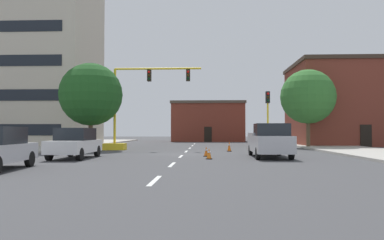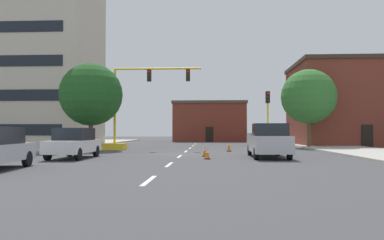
{
  "view_description": "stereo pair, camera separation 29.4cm",
  "coord_description": "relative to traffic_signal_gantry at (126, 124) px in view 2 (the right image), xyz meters",
  "views": [
    {
      "loc": [
        1.69,
        -25.48,
        1.56
      ],
      "look_at": [
        0.32,
        5.36,
        2.5
      ],
      "focal_mm": 34.21,
      "sensor_mm": 36.0,
      "label": 1
    },
    {
      "loc": [
        1.98,
        -25.47,
        1.56
      ],
      "look_at": [
        0.32,
        5.36,
        2.5
      ],
      "focal_mm": 34.21,
      "sensor_mm": 36.0,
      "label": 2
    }
  ],
  "objects": [
    {
      "name": "ground_plane",
      "position": [
        5.1,
        -4.56,
        -2.19
      ],
      "size": [
        160.0,
        160.0,
        0.0
      ],
      "primitive_type": "plane",
      "color": "#424244"
    },
    {
      "name": "sidewalk_left",
      "position": [
        -8.13,
        3.44,
        -2.12
      ],
      "size": [
        6.0,
        56.0,
        0.14
      ],
      "primitive_type": "cube",
      "color": "#B2ADA3",
      "rests_on": "ground_plane"
    },
    {
      "name": "sidewalk_right",
      "position": [
        18.34,
        3.44,
        -2.12
      ],
      "size": [
        6.0,
        56.0,
        0.14
      ],
      "primitive_type": "cube",
      "color": "#B2ADA3",
      "rests_on": "ground_plane"
    },
    {
      "name": "lane_stripe_seg_0",
      "position": [
        5.1,
        -18.56,
        -2.18
      ],
      "size": [
        0.16,
        2.4,
        0.01
      ],
      "primitive_type": "cube",
      "color": "silver",
      "rests_on": "ground_plane"
    },
    {
      "name": "lane_stripe_seg_1",
      "position": [
        5.1,
        -13.06,
        -2.18
      ],
      "size": [
        0.16,
        2.4,
        0.01
      ],
      "primitive_type": "cube",
      "color": "silver",
      "rests_on": "ground_plane"
    },
    {
      "name": "lane_stripe_seg_2",
      "position": [
        5.1,
        -7.56,
        -2.18
      ],
      "size": [
        0.16,
        2.4,
        0.01
      ],
      "primitive_type": "cube",
      "color": "silver",
      "rests_on": "ground_plane"
    },
    {
      "name": "lane_stripe_seg_3",
      "position": [
        5.1,
        -2.06,
        -2.18
      ],
      "size": [
        0.16,
        2.4,
        0.01
      ],
      "primitive_type": "cube",
      "color": "silver",
      "rests_on": "ground_plane"
    },
    {
      "name": "lane_stripe_seg_4",
      "position": [
        5.1,
        3.44,
        -2.18
      ],
      "size": [
        0.16,
        2.4,
        0.01
      ],
      "primitive_type": "cube",
      "color": "silver",
      "rests_on": "ground_plane"
    },
    {
      "name": "lane_stripe_seg_5",
      "position": [
        5.1,
        8.94,
        -2.18
      ],
      "size": [
        0.16,
        2.4,
        0.01
      ],
      "primitive_type": "cube",
      "color": "silver",
      "rests_on": "ground_plane"
    },
    {
      "name": "lane_stripe_seg_6",
      "position": [
        5.1,
        14.44,
        -2.18
      ],
      "size": [
        0.16,
        2.4,
        0.01
      ],
      "primitive_type": "cube",
      "color": "silver",
      "rests_on": "ground_plane"
    },
    {
      "name": "building_tall_left",
      "position": [
        -13.0,
        9.57,
        8.11
      ],
      "size": [
        14.13,
        10.48,
        20.56
      ],
      "color": "beige",
      "rests_on": "ground_plane"
    },
    {
      "name": "building_brick_center",
      "position": [
        6.76,
        26.37,
        0.84
      ],
      "size": [
        11.05,
        7.71,
        6.02
      ],
      "color": "brown",
      "rests_on": "ground_plane"
    },
    {
      "name": "building_row_right",
      "position": [
        22.12,
        11.27,
        2.37
      ],
      "size": [
        11.73,
        10.36,
        9.09
      ],
      "color": "brown",
      "rests_on": "ground_plane"
    },
    {
      "name": "traffic_signal_gantry",
      "position": [
        0.0,
        0.0,
        0.0
      ],
      "size": [
        8.1,
        1.2,
        6.83
      ],
      "color": "yellow",
      "rests_on": "ground_plane"
    },
    {
      "name": "traffic_light_pole_right",
      "position": [
        11.64,
        -0.08,
        1.34
      ],
      "size": [
        0.32,
        0.47,
        4.8
      ],
      "color": "yellow",
      "rests_on": "ground_plane"
    },
    {
      "name": "tree_right_mid",
      "position": [
        16.14,
        4.61,
        2.61
      ],
      "size": [
        5.1,
        5.1,
        7.35
      ],
      "color": "brown",
      "rests_on": "ground_plane"
    },
    {
      "name": "tree_left_near",
      "position": [
        -2.85,
        -0.49,
        2.39
      ],
      "size": [
        5.14,
        5.14,
        7.15
      ],
      "color": "brown",
      "rests_on": "ground_plane"
    },
    {
      "name": "pickup_truck_silver",
      "position": [
        10.4,
        -8.2,
        -1.21
      ],
      "size": [
        2.05,
        5.42,
        1.99
      ],
      "color": "#BCBCC1",
      "rests_on": "ground_plane"
    },
    {
      "name": "sedan_white_near_left",
      "position": [
        -0.82,
        -9.45,
        -1.3
      ],
      "size": [
        1.89,
        4.51,
        1.74
      ],
      "color": "white",
      "rests_on": "ground_plane"
    },
    {
      "name": "traffic_cone_roadside_a",
      "position": [
        6.66,
        -7.48,
        -1.88
      ],
      "size": [
        0.36,
        0.36,
        0.63
      ],
      "color": "black",
      "rests_on": "ground_plane"
    },
    {
      "name": "traffic_cone_roadside_b",
      "position": [
        6.83,
        -9.66,
        -1.88
      ],
      "size": [
        0.36,
        0.36,
        0.62
      ],
      "color": "black",
      "rests_on": "ground_plane"
    },
    {
      "name": "traffic_cone_roadside_c",
      "position": [
        8.4,
        -1.88,
        -1.8
      ],
      "size": [
        0.36,
        0.36,
        0.79
      ],
      "color": "black",
      "rests_on": "ground_plane"
    }
  ]
}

